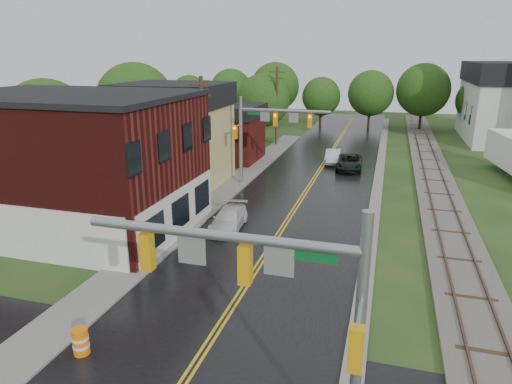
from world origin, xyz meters
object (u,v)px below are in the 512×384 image
at_px(tree_left_b, 137,104).
at_px(suv_dark, 349,162).
at_px(tree_left_a, 48,125).
at_px(tree_left_c, 207,109).
at_px(traffic_signal_near, 274,288).
at_px(sedan_silver, 333,156).
at_px(tree_left_e, 264,102).
at_px(pickup_white, 229,219).
at_px(traffic_signal_far, 266,126).
at_px(construction_barrel, 81,342).
at_px(utility_pole_c, 277,105).
at_px(brick_building, 72,162).
at_px(utility_pole_b, 203,138).

height_order(tree_left_b, suv_dark, tree_left_b).
bearing_deg(tree_left_a, tree_left_c, 71.57).
bearing_deg(suv_dark, traffic_signal_near, -91.69).
relative_size(traffic_signal_near, sedan_silver, 1.81).
bearing_deg(tree_left_e, tree_left_b, -122.74).
distance_m(tree_left_c, pickup_white, 25.40).
height_order(traffic_signal_far, construction_barrel, traffic_signal_far).
distance_m(traffic_signal_near, tree_left_b, 36.73).
height_order(traffic_signal_far, pickup_white, traffic_signal_far).
distance_m(tree_left_a, tree_left_b, 10.22).
bearing_deg(utility_pole_c, sedan_silver, -43.97).
bearing_deg(brick_building, suv_dark, 52.31).
xyz_separation_m(traffic_signal_near, tree_left_c, (-17.32, 37.90, -0.46)).
height_order(suv_dark, pickup_white, suv_dark).
bearing_deg(tree_left_e, suv_dark, -44.93).
height_order(tree_left_a, tree_left_e, tree_left_a).
distance_m(tree_left_c, tree_left_e, 7.82).
distance_m(traffic_signal_far, tree_left_c, 16.56).
distance_m(suv_dark, pickup_white, 18.27).
bearing_deg(suv_dark, utility_pole_c, 131.36).
distance_m(traffic_signal_near, sedan_silver, 35.04).
height_order(utility_pole_b, sedan_silver, utility_pole_b).
height_order(utility_pole_c, construction_barrel, utility_pole_c).
bearing_deg(sedan_silver, traffic_signal_near, -89.57).
distance_m(traffic_signal_near, utility_pole_b, 22.49).
height_order(traffic_signal_far, tree_left_c, tree_left_c).
bearing_deg(suv_dark, tree_left_c, 158.53).
xyz_separation_m(utility_pole_b, tree_left_c, (-7.05, 17.90, -0.21)).
relative_size(tree_left_a, pickup_white, 2.00).
xyz_separation_m(tree_left_a, tree_left_b, (2.00, 10.00, 0.60)).
bearing_deg(tree_left_b, utility_pole_c, 47.61).
xyz_separation_m(traffic_signal_far, suv_dark, (6.05, 7.50, -4.28)).
bearing_deg(tree_left_e, utility_pole_b, -85.10).
height_order(brick_building, tree_left_c, brick_building).
height_order(utility_pole_b, tree_left_b, tree_left_b).
relative_size(tree_left_a, tree_left_c, 1.13).
relative_size(traffic_signal_near, pickup_white, 1.69).
xyz_separation_m(traffic_signal_far, tree_left_c, (-10.38, 12.90, -0.46)).
relative_size(suv_dark, sedan_silver, 1.23).
height_order(tree_left_a, construction_barrel, tree_left_a).
bearing_deg(tree_left_a, traffic_signal_far, 17.30).
relative_size(traffic_signal_near, construction_barrel, 7.11).
relative_size(tree_left_e, suv_dark, 1.63).
bearing_deg(brick_building, pickup_white, 13.12).
height_order(utility_pole_b, tree_left_a, utility_pole_b).
bearing_deg(traffic_signal_far, tree_left_e, 105.89).
distance_m(sedan_silver, construction_barrel, 33.05).
bearing_deg(tree_left_c, traffic_signal_far, -51.18).
bearing_deg(construction_barrel, tree_left_b, 116.03).
height_order(utility_pole_c, sedan_silver, utility_pole_c).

